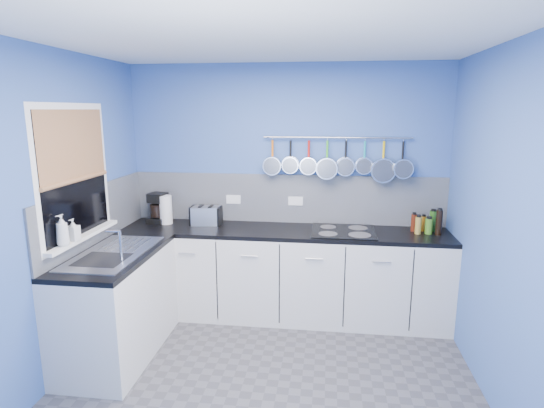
% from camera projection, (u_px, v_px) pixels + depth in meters
% --- Properties ---
extents(floor, '(3.20, 3.00, 0.02)m').
position_uv_depth(floor, '(266.00, 387.00, 3.32)').
color(floor, '#47474C').
rests_on(floor, ground).
extents(ceiling, '(3.20, 3.00, 0.02)m').
position_uv_depth(ceiling, '(265.00, 35.00, 2.79)').
color(ceiling, white).
rests_on(ceiling, ground).
extents(wall_back, '(3.20, 0.02, 2.50)m').
position_uv_depth(wall_back, '(286.00, 189.00, 4.51)').
color(wall_back, '#3B5DA6').
rests_on(wall_back, ground).
extents(wall_front, '(3.20, 0.02, 2.50)m').
position_uv_depth(wall_front, '(206.00, 335.00, 1.59)').
color(wall_front, '#3B5DA6').
rests_on(wall_front, ground).
extents(wall_left, '(0.02, 3.00, 2.50)m').
position_uv_depth(wall_left, '(51.00, 219.00, 3.25)').
color(wall_left, '#3B5DA6').
rests_on(wall_left, ground).
extents(wall_right, '(0.02, 3.00, 2.50)m').
position_uv_depth(wall_right, '(510.00, 235.00, 2.85)').
color(wall_right, '#3B5DA6').
rests_on(wall_right, ground).
extents(backsplash_back, '(3.20, 0.02, 0.50)m').
position_uv_depth(backsplash_back, '(286.00, 199.00, 4.51)').
color(backsplash_back, gray).
rests_on(backsplash_back, wall_back).
extents(backsplash_left, '(0.02, 1.80, 0.50)m').
position_uv_depth(backsplash_left, '(97.00, 214.00, 3.85)').
color(backsplash_left, gray).
rests_on(backsplash_left, wall_left).
extents(cabinet_run_back, '(3.20, 0.60, 0.86)m').
position_uv_depth(cabinet_run_back, '(283.00, 275.00, 4.39)').
color(cabinet_run_back, silver).
rests_on(cabinet_run_back, ground).
extents(worktop_back, '(3.20, 0.60, 0.04)m').
position_uv_depth(worktop_back, '(283.00, 231.00, 4.29)').
color(worktop_back, black).
rests_on(worktop_back, cabinet_run_back).
extents(cabinet_run_left, '(0.60, 1.20, 0.86)m').
position_uv_depth(cabinet_run_left, '(118.00, 307.00, 3.68)').
color(cabinet_run_left, silver).
rests_on(cabinet_run_left, ground).
extents(worktop_left, '(0.60, 1.20, 0.04)m').
position_uv_depth(worktop_left, '(114.00, 256.00, 3.58)').
color(worktop_left, black).
rests_on(worktop_left, cabinet_run_left).
extents(window_frame, '(0.01, 1.00, 1.10)m').
position_uv_depth(window_frame, '(74.00, 174.00, 3.48)').
color(window_frame, white).
rests_on(window_frame, wall_left).
extents(window_glass, '(0.01, 0.90, 1.00)m').
position_uv_depth(window_glass, '(75.00, 174.00, 3.48)').
color(window_glass, black).
rests_on(window_glass, wall_left).
extents(bamboo_blind, '(0.01, 0.90, 0.55)m').
position_uv_depth(bamboo_blind, '(73.00, 145.00, 3.43)').
color(bamboo_blind, '#976A4E').
rests_on(bamboo_blind, wall_left).
extents(window_sill, '(0.10, 0.98, 0.03)m').
position_uv_depth(window_sill, '(83.00, 236.00, 3.58)').
color(window_sill, white).
rests_on(window_sill, wall_left).
extents(sink_unit, '(0.50, 0.95, 0.01)m').
position_uv_depth(sink_unit, '(113.00, 253.00, 3.58)').
color(sink_unit, silver).
rests_on(sink_unit, worktop_left).
extents(mixer_tap, '(0.12, 0.08, 0.26)m').
position_uv_depth(mixer_tap, '(121.00, 245.00, 3.36)').
color(mixer_tap, silver).
rests_on(mixer_tap, worktop_left).
extents(socket_left, '(0.15, 0.01, 0.09)m').
position_uv_depth(socket_left, '(233.00, 199.00, 4.58)').
color(socket_left, white).
rests_on(socket_left, backsplash_back).
extents(socket_right, '(0.15, 0.01, 0.09)m').
position_uv_depth(socket_right, '(296.00, 201.00, 4.49)').
color(socket_right, white).
rests_on(socket_right, backsplash_back).
extents(pot_rail, '(1.45, 0.02, 0.02)m').
position_uv_depth(pot_rail, '(337.00, 138.00, 4.28)').
color(pot_rail, silver).
rests_on(pot_rail, wall_back).
extents(soap_bottle_a, '(0.11, 0.11, 0.24)m').
position_uv_depth(soap_bottle_a, '(62.00, 230.00, 3.26)').
color(soap_bottle_a, white).
rests_on(soap_bottle_a, window_sill).
extents(soap_bottle_b, '(0.09, 0.09, 0.17)m').
position_uv_depth(soap_bottle_b, '(73.00, 230.00, 3.40)').
color(soap_bottle_b, white).
rests_on(soap_bottle_b, window_sill).
extents(paper_towel, '(0.16, 0.16, 0.29)m').
position_uv_depth(paper_towel, '(166.00, 210.00, 4.48)').
color(paper_towel, white).
rests_on(paper_towel, worktop_back).
extents(coffee_maker, '(0.21, 0.22, 0.31)m').
position_uv_depth(coffee_maker, '(157.00, 208.00, 4.51)').
color(coffee_maker, black).
rests_on(coffee_maker, worktop_back).
extents(toaster, '(0.31, 0.20, 0.19)m').
position_uv_depth(toaster, '(206.00, 216.00, 4.46)').
color(toaster, silver).
rests_on(toaster, worktop_back).
extents(canister, '(0.10, 0.10, 0.13)m').
position_uv_depth(canister, '(209.00, 219.00, 4.44)').
color(canister, silver).
rests_on(canister, worktop_back).
extents(hob, '(0.60, 0.53, 0.01)m').
position_uv_depth(hob, '(343.00, 231.00, 4.20)').
color(hob, black).
rests_on(hob, worktop_back).
extents(pan_0, '(0.19, 0.08, 0.38)m').
position_uv_depth(pan_0, '(272.00, 156.00, 4.39)').
color(pan_0, silver).
rests_on(pan_0, pot_rail).
extents(pan_1, '(0.17, 0.07, 0.36)m').
position_uv_depth(pan_1, '(290.00, 155.00, 4.37)').
color(pan_1, silver).
rests_on(pan_1, pot_rail).
extents(pan_2, '(0.18, 0.08, 0.37)m').
position_uv_depth(pan_2, '(309.00, 156.00, 4.35)').
color(pan_2, silver).
rests_on(pan_2, pot_rail).
extents(pan_3, '(0.21, 0.11, 0.40)m').
position_uv_depth(pan_3, '(327.00, 158.00, 4.33)').
color(pan_3, silver).
rests_on(pan_3, pot_rail).
extents(pan_4, '(0.18, 0.07, 0.37)m').
position_uv_depth(pan_4, '(346.00, 157.00, 4.30)').
color(pan_4, silver).
rests_on(pan_4, pot_rail).
extents(pan_5, '(0.17, 0.05, 0.36)m').
position_uv_depth(pan_5, '(364.00, 156.00, 4.28)').
color(pan_5, silver).
rests_on(pan_5, pot_rail).
extents(pan_6, '(0.24, 0.09, 0.43)m').
position_uv_depth(pan_6, '(383.00, 160.00, 4.26)').
color(pan_6, silver).
rests_on(pan_6, pot_rail).
extents(pan_7, '(0.19, 0.13, 0.38)m').
position_uv_depth(pan_7, '(403.00, 158.00, 4.23)').
color(pan_7, silver).
rests_on(pan_7, pot_rail).
extents(condiment_0, '(0.07, 0.07, 0.20)m').
position_uv_depth(condiment_0, '(433.00, 221.00, 4.21)').
color(condiment_0, '#265919').
rests_on(condiment_0, worktop_back).
extents(condiment_1, '(0.05, 0.05, 0.14)m').
position_uv_depth(condiment_1, '(423.00, 224.00, 4.22)').
color(condiment_1, '#8C5914').
rests_on(condiment_1, worktop_back).
extents(condiment_2, '(0.05, 0.05, 0.17)m').
position_uv_depth(condiment_2, '(414.00, 223.00, 4.21)').
color(condiment_2, '#4C190C').
rests_on(condiment_2, worktop_back).
extents(condiment_3, '(0.06, 0.06, 0.24)m').
position_uv_depth(condiment_3, '(439.00, 223.00, 4.08)').
color(condiment_3, black).
rests_on(condiment_3, worktop_back).
extents(condiment_4, '(0.07, 0.07, 0.15)m').
position_uv_depth(condiment_4, '(429.00, 226.00, 4.13)').
color(condiment_4, '#3F721E').
rests_on(condiment_4, worktop_back).
extents(condiment_5, '(0.06, 0.06, 0.16)m').
position_uv_depth(condiment_5, '(418.00, 225.00, 4.12)').
color(condiment_5, olive).
rests_on(condiment_5, worktop_back).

